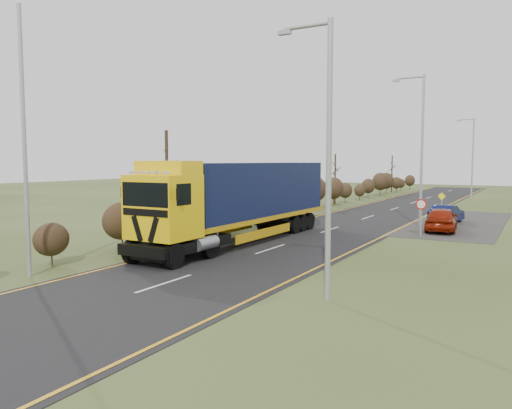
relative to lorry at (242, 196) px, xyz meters
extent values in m
plane|color=#34411B|center=(2.37, -5.19, -2.48)|extent=(160.00, 160.00, 0.00)
cube|color=black|center=(2.37, 4.81, -2.47)|extent=(8.00, 120.00, 0.02)
cube|color=#2E2C29|center=(8.87, 14.81, -2.47)|extent=(6.00, 18.00, 0.02)
cube|color=orange|center=(-1.33, 4.81, -2.45)|extent=(0.12, 116.00, 0.01)
cube|color=orange|center=(6.07, 4.81, -2.45)|extent=(0.12, 116.00, 0.01)
cube|color=silver|center=(2.37, -9.19, -2.45)|extent=(0.12, 3.00, 0.01)
cube|color=silver|center=(2.37, -1.19, -2.45)|extent=(0.12, 3.00, 0.01)
cube|color=silver|center=(2.37, 6.81, -2.45)|extent=(0.12, 3.00, 0.01)
cube|color=silver|center=(2.37, 14.81, -2.45)|extent=(0.12, 3.00, 0.01)
cube|color=silver|center=(2.37, 22.81, -2.45)|extent=(0.12, 3.00, 0.01)
cube|color=silver|center=(2.37, 30.81, -2.45)|extent=(0.12, 3.00, 0.01)
cube|color=silver|center=(2.37, 38.81, -2.45)|extent=(0.12, 3.00, 0.01)
cube|color=silver|center=(2.37, 46.81, -2.45)|extent=(0.12, 3.00, 0.01)
cube|color=silver|center=(2.37, 54.81, -2.45)|extent=(0.12, 3.00, 0.01)
ellipsoid|color=black|center=(-3.64, -9.19, -1.35)|extent=(1.21, 1.57, 1.39)
ellipsoid|color=black|center=(-3.63, -5.19, -1.00)|extent=(1.58, 2.06, 1.82)
ellipsoid|color=black|center=(-3.61, -1.19, -0.64)|extent=(1.96, 2.55, 2.25)
ellipsoid|color=black|center=(-3.66, 2.81, -0.77)|extent=(1.83, 2.38, 2.10)
ellipsoid|color=black|center=(-3.58, 6.81, -1.20)|extent=(1.37, 1.78, 1.57)
ellipsoid|color=black|center=(-3.69, 10.81, -1.36)|extent=(1.20, 1.56, 1.38)
ellipsoid|color=black|center=(-3.55, 14.81, -1.03)|extent=(1.55, 2.02, 1.78)
ellipsoid|color=black|center=(-3.72, 18.81, -0.66)|extent=(1.95, 2.53, 2.24)
ellipsoid|color=black|center=(-3.52, 22.81, -0.74)|extent=(1.85, 2.41, 2.13)
ellipsoid|color=black|center=(-3.75, 26.81, -1.17)|extent=(1.40, 1.81, 1.61)
ellipsoid|color=black|center=(-3.50, 30.81, -1.36)|extent=(1.19, 1.55, 1.37)
ellipsoid|color=black|center=(-3.77, 34.81, -1.06)|extent=(1.52, 1.97, 1.75)
ellipsoid|color=black|center=(-3.47, 38.81, -0.67)|extent=(1.93, 2.51, 2.22)
ellipsoid|color=black|center=(-3.80, 42.81, -0.72)|extent=(1.88, 2.44, 2.16)
ellipsoid|color=black|center=(-3.45, 46.81, -1.14)|extent=(1.43, 1.85, 1.64)
ellipsoid|color=black|center=(-3.82, 50.81, -1.37)|extent=(1.19, 1.55, 1.37)
ellipsoid|color=black|center=(-3.43, 54.81, -1.09)|extent=(1.49, 1.93, 1.71)
cylinder|color=#322619|center=(-4.13, -1.19, 0.54)|extent=(0.18, 0.18, 6.05)
cylinder|color=#322619|center=(-4.13, 24.81, 0.05)|extent=(0.18, 0.18, 5.06)
cylinder|color=#322619|center=(-4.13, 46.81, 0.09)|extent=(0.18, 0.18, 5.15)
cube|color=black|center=(0.00, -5.46, -1.76)|extent=(2.56, 4.82, 0.47)
cube|color=yellow|center=(0.00, -6.40, -0.04)|extent=(2.63, 2.32, 2.70)
cube|color=black|center=(0.00, -7.49, -1.91)|extent=(2.60, 0.16, 0.57)
cube|color=black|center=(-0.44, -7.55, -0.87)|extent=(0.63, 0.03, 1.12)
cube|color=black|center=(0.44, -7.55, -0.87)|extent=(0.63, 0.03, 1.12)
cube|color=black|center=(0.00, -7.52, 0.53)|extent=(2.44, 0.10, 0.99)
cube|color=black|center=(0.00, -7.55, -0.20)|extent=(2.39, 0.06, 0.29)
cube|color=yellow|center=(0.00, -6.03, 1.60)|extent=(2.62, 1.49, 0.58)
cylinder|color=silver|center=(0.00, -7.28, 1.41)|extent=(2.29, 0.09, 0.06)
cube|color=black|center=(-1.49, -7.28, 0.58)|extent=(0.08, 0.12, 0.47)
cube|color=black|center=(1.49, -7.28, 0.58)|extent=(0.08, 0.12, 0.47)
cylinder|color=gray|center=(-1.20, -5.05, -1.70)|extent=(0.60, 1.36, 0.58)
cylinder|color=gray|center=(1.20, -5.05, -1.70)|extent=(0.60, 1.36, 0.58)
cube|color=#CE9B0E|center=(0.00, 1.30, -1.21)|extent=(2.79, 13.14, 0.25)
cube|color=black|center=(0.00, 1.30, 0.35)|extent=(2.76, 12.72, 2.86)
cube|color=#0E193E|center=(0.00, 7.66, 0.35)|extent=(2.58, 0.10, 2.86)
cube|color=#0E193E|center=(0.00, -5.07, 0.35)|extent=(2.58, 0.10, 2.86)
cube|color=black|center=(0.00, 5.25, -1.81)|extent=(2.44, 3.78, 0.36)
cube|color=#CE9B0E|center=(-1.27, 0.26, -1.91)|extent=(0.13, 5.72, 0.47)
cube|color=#CE9B0E|center=(1.27, 0.26, -1.91)|extent=(0.13, 5.72, 0.47)
cylinder|color=black|center=(-1.09, -7.12, -1.94)|extent=(0.35, 1.09, 1.08)
cylinder|color=black|center=(1.09, -7.12, -1.94)|extent=(0.35, 1.09, 1.08)
cylinder|color=black|center=(-1.09, -4.53, -1.94)|extent=(0.35, 1.09, 1.08)
cylinder|color=black|center=(1.09, -4.53, -1.94)|extent=(0.35, 1.09, 1.08)
cylinder|color=black|center=(-1.09, 4.31, -1.94)|extent=(0.35, 1.09, 1.08)
cylinder|color=black|center=(1.09, 4.31, -1.94)|extent=(0.35, 1.09, 1.08)
cylinder|color=black|center=(-1.09, 5.35, -1.94)|extent=(0.35, 1.09, 1.08)
cylinder|color=black|center=(1.09, 5.35, -1.94)|extent=(0.35, 1.09, 1.08)
cylinder|color=black|center=(-1.09, 6.39, -1.94)|extent=(0.35, 1.09, 1.08)
cylinder|color=black|center=(1.09, 6.39, -1.94)|extent=(0.35, 1.09, 1.08)
imported|color=maroon|center=(8.59, 9.74, -1.73)|extent=(2.24, 4.59, 1.51)
imported|color=#0A1038|center=(8.21, 14.09, -1.84)|extent=(1.97, 4.07, 1.28)
cylinder|color=#A0A3A5|center=(8.17, -8.29, 1.83)|extent=(0.18, 0.18, 8.63)
cylinder|color=#A0A3A5|center=(7.41, -8.29, 6.01)|extent=(1.53, 0.12, 0.12)
cube|color=#A0A3A5|center=(6.64, -8.29, 5.91)|extent=(0.43, 0.17, 0.13)
cylinder|color=#A0A3A5|center=(6.97, 11.35, 2.52)|extent=(0.18, 0.18, 10.00)
cylinder|color=#A0A3A5|center=(6.08, 11.35, 7.35)|extent=(1.78, 0.12, 0.12)
cube|color=#A0A3A5|center=(5.19, 11.35, 7.24)|extent=(0.50, 0.20, 0.16)
cylinder|color=#A0A3A5|center=(6.97, 39.41, 2.14)|extent=(0.18, 0.18, 9.26)
cylinder|color=#A0A3A5|center=(6.15, 39.41, 6.62)|extent=(1.65, 0.12, 0.12)
cube|color=#A0A3A5|center=(5.33, 39.41, 6.51)|extent=(0.46, 0.19, 0.14)
cylinder|color=#A0A3A5|center=(-2.83, -10.84, 2.54)|extent=(0.16, 0.16, 10.05)
cylinder|color=#A0A3A5|center=(7.97, 6.64, -1.54)|extent=(0.08, 0.08, 1.90)
cylinder|color=red|center=(7.97, 6.61, -0.59)|extent=(0.61, 0.04, 0.61)
cylinder|color=white|center=(7.97, 6.59, -0.59)|extent=(0.46, 0.02, 0.46)
cylinder|color=#A0A3A5|center=(6.57, 22.09, -1.85)|extent=(0.08, 0.08, 1.26)
cube|color=#F8F90D|center=(6.57, 22.04, -1.13)|extent=(0.64, 0.04, 0.64)
camera|label=1|loc=(13.83, -22.70, 1.88)|focal=35.00mm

